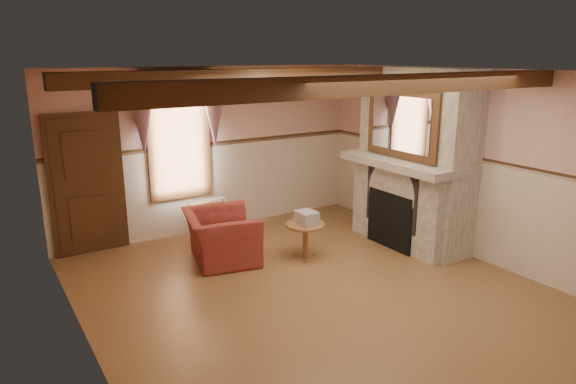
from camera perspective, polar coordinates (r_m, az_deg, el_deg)
floor at (r=6.86m, az=2.60°, el=-10.78°), size 5.50×6.00×0.01m
ceiling at (r=6.18m, az=2.91°, el=13.28°), size 5.50×6.00×0.01m
wall_back at (r=8.94m, az=-8.42°, el=4.67°), size 5.50×0.02×2.80m
wall_front at (r=4.41m, az=26.00°, el=-7.74°), size 5.50×0.02×2.80m
wall_left at (r=5.35m, az=-22.17°, el=-3.41°), size 0.02×6.00×2.80m
wall_right at (r=8.24m, az=18.62°, el=3.15°), size 0.02×6.00×2.80m
wainscot at (r=6.57m, az=2.67°, el=-4.89°), size 5.50×6.00×1.50m
chair_rail at (r=6.35m, az=2.76°, el=1.48°), size 5.50×6.00×0.08m
firebox at (r=8.32m, az=11.60°, el=-3.01°), size 0.20×0.95×0.90m
armchair at (r=7.70m, az=-7.45°, el=-4.95°), size 1.22×1.33×0.74m
side_table at (r=7.74m, az=1.93°, el=-5.47°), size 0.75×0.75×0.55m
book_stack at (r=7.59m, az=2.09°, el=-2.89°), size 0.26×0.32×0.20m
radiator at (r=8.84m, az=-8.87°, el=-2.83°), size 0.72×0.38×0.60m
bowl at (r=8.19m, az=13.58°, el=3.91°), size 0.36×0.36×0.09m
mantel_clock at (r=8.80m, az=9.49°, el=5.26°), size 0.14×0.24×0.20m
oil_lamp at (r=8.70m, az=10.09°, el=5.38°), size 0.11×0.11×0.28m
candle_red at (r=7.94m, az=15.52°, el=3.70°), size 0.06×0.06×0.16m
jar_yellow at (r=8.01m, az=14.91°, el=3.70°), size 0.06×0.06×0.12m
fireplace at (r=8.38m, az=14.04°, el=3.69°), size 0.85×2.00×2.80m
mantel at (r=8.26m, az=13.16°, el=3.30°), size 1.05×2.05×0.12m
overmantel_mirror at (r=8.03m, az=12.48°, el=7.43°), size 0.06×1.44×1.04m
door at (r=8.34m, az=-21.40°, el=0.57°), size 1.10×0.10×2.10m
window at (r=8.65m, az=-12.04°, el=5.83°), size 1.06×0.08×2.02m
window_drapes at (r=8.49m, az=-12.05°, el=9.75°), size 1.30×0.14×1.40m
ceiling_beam_front at (r=5.25m, az=10.64°, el=11.63°), size 5.50×0.18×0.20m
ceiling_beam_back at (r=7.19m, az=-2.76°, el=12.74°), size 5.50×0.18×0.20m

